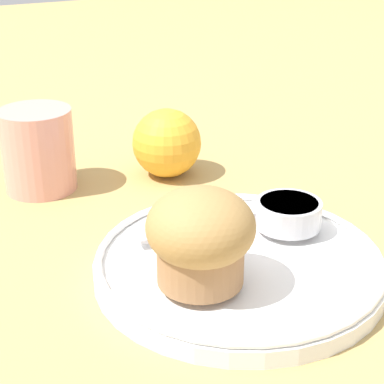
{
  "coord_description": "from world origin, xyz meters",
  "views": [
    {
      "loc": [
        -0.22,
        -0.39,
        0.28
      ],
      "look_at": [
        0.0,
        0.04,
        0.06
      ],
      "focal_mm": 60.0,
      "sensor_mm": 36.0,
      "label": 1
    }
  ],
  "objects": [
    {
      "name": "muffin",
      "position": [
        -0.03,
        -0.04,
        0.06
      ],
      "size": [
        0.08,
        0.08,
        0.07
      ],
      "color": "#9E7047",
      "rests_on": "plate"
    },
    {
      "name": "orange_fruit",
      "position": [
        0.05,
        0.19,
        0.04
      ],
      "size": [
        0.07,
        0.07,
        0.07
      ],
      "color": "#F4A82D",
      "rests_on": "ground_plane"
    },
    {
      "name": "berry_pair",
      "position": [
        0.04,
        0.03,
        0.03
      ],
      "size": [
        0.02,
        0.01,
        0.01
      ],
      "color": "maroon",
      "rests_on": "plate"
    },
    {
      "name": "butter_knife",
      "position": [
        0.03,
        0.04,
        0.02
      ],
      "size": [
        0.16,
        0.02,
        0.0
      ],
      "rotation": [
        0.0,
        0.0,
        0.01
      ],
      "color": "silver",
      "rests_on": "plate"
    },
    {
      "name": "plate",
      "position": [
        0.02,
        -0.02,
        0.01
      ],
      "size": [
        0.23,
        0.23,
        0.02
      ],
      "color": "white",
      "rests_on": "ground_plane"
    },
    {
      "name": "juice_glass",
      "position": [
        -0.08,
        0.22,
        0.04
      ],
      "size": [
        0.07,
        0.07,
        0.09
      ],
      "color": "#E5998C",
      "rests_on": "ground_plane"
    },
    {
      "name": "ground_plane",
      "position": [
        0.0,
        0.0,
        0.0
      ],
      "size": [
        3.0,
        3.0,
        0.0
      ],
      "primitive_type": "plane",
      "color": "tan"
    },
    {
      "name": "cream_ramekin",
      "position": [
        0.08,
        0.01,
        0.03
      ],
      "size": [
        0.06,
        0.06,
        0.02
      ],
      "color": "silver",
      "rests_on": "plate"
    }
  ]
}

